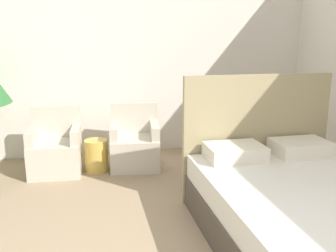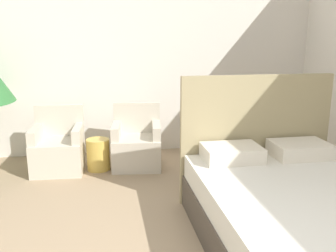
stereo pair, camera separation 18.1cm
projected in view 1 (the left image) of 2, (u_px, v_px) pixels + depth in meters
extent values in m
cube|color=silver|center=(123.00, 52.00, 5.24)|extent=(10.00, 0.06, 2.90)
cube|color=#4C4238|center=(310.00, 232.00, 3.00)|extent=(1.55, 2.05, 0.31)
cube|color=silver|center=(314.00, 201.00, 2.93)|extent=(1.52, 2.00, 0.22)
cube|color=tan|center=(257.00, 138.00, 3.88)|extent=(1.58, 0.06, 1.31)
cube|color=silver|center=(235.00, 152.00, 3.57)|extent=(0.54, 0.39, 0.14)
cube|color=silver|center=(300.00, 147.00, 3.71)|extent=(0.54, 0.39, 0.14)
cube|color=beige|center=(56.00, 158.00, 4.66)|extent=(0.65, 0.61, 0.40)
cube|color=beige|center=(56.00, 121.00, 4.81)|extent=(0.62, 0.09, 0.41)
cube|color=beige|center=(32.00, 136.00, 4.55)|extent=(0.13, 0.53, 0.17)
cube|color=beige|center=(76.00, 134.00, 4.63)|extent=(0.13, 0.53, 0.17)
cube|color=beige|center=(135.00, 152.00, 4.86)|extent=(0.68, 0.65, 0.40)
cube|color=beige|center=(134.00, 118.00, 5.02)|extent=(0.62, 0.13, 0.41)
cube|color=beige|center=(114.00, 131.00, 4.77)|extent=(0.16, 0.53, 0.17)
cube|color=beige|center=(155.00, 130.00, 4.82)|extent=(0.16, 0.53, 0.17)
cylinder|color=gold|center=(96.00, 155.00, 4.74)|extent=(0.29, 0.29, 0.40)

